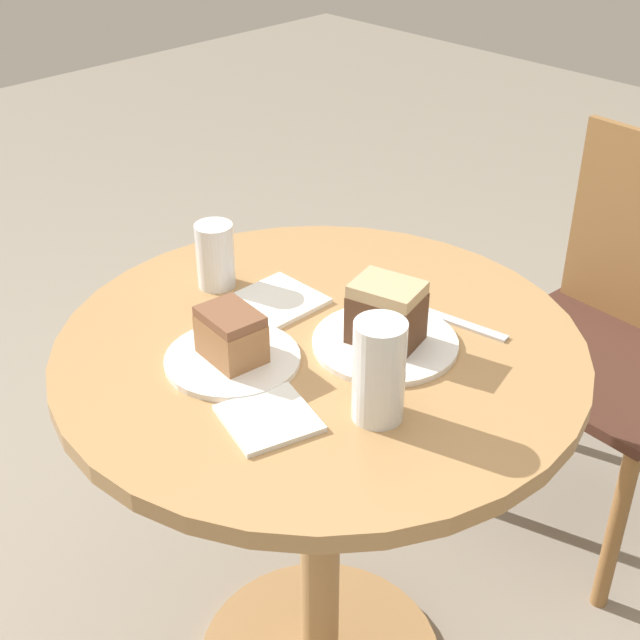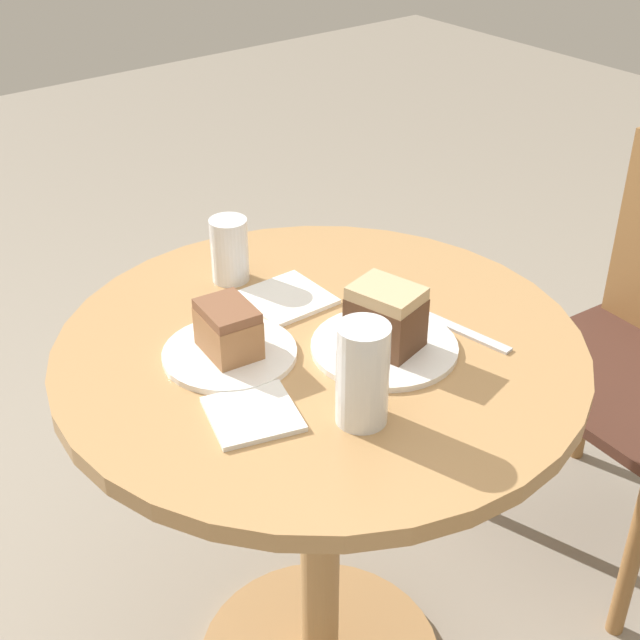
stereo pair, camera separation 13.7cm
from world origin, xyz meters
The scene contains 10 objects.
table centered at (0.00, 0.00, 0.57)m, with size 0.84×0.84×0.78m.
plate_near centered at (0.08, 0.06, 0.78)m, with size 0.23×0.23×0.01m.
plate_far centered at (-0.05, -0.13, 0.78)m, with size 0.21×0.21×0.01m.
cake_slice_near centered at (0.08, 0.06, 0.84)m, with size 0.12×0.10×0.10m.
cake_slice_far centered at (-0.05, -0.13, 0.83)m, with size 0.10×0.08×0.08m.
glass_lemonade centered at (-0.26, 0.00, 0.83)m, with size 0.07×0.07×0.11m.
glass_water centered at (0.19, -0.08, 0.84)m, with size 0.07×0.07×0.15m.
napkin_stack centered at (-0.14, 0.03, 0.78)m, with size 0.13×0.13×0.01m.
fork centered at (0.12, 0.20, 0.78)m, with size 0.17×0.05×0.00m.
napkin_side centered at (0.09, -0.19, 0.78)m, with size 0.15×0.15×0.01m.
Camera 2 is at (0.92, -0.72, 1.54)m, focal length 50.00 mm.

